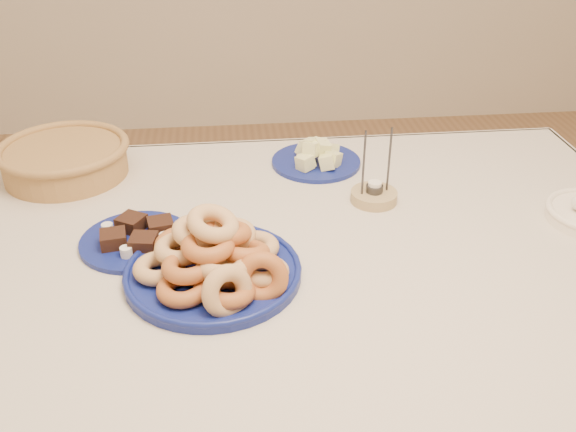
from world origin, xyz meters
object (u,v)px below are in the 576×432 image
Objects in this scene: donut_platter at (214,261)px; brownie_plate at (137,238)px; dining_table at (286,285)px; melon_plate at (316,158)px; wicker_basket at (65,158)px; candle_holder at (374,195)px.

donut_platter reaches higher than brownie_plate.
melon_plate reaches higher than dining_table.
melon_plate is 0.64m from wicker_basket.
brownie_plate is at bearing 173.03° from dining_table.
candle_holder is at bearing -16.35° from wicker_basket.
wicker_basket is (-0.52, 0.39, 0.15)m from dining_table.
melon_plate is 0.64× the size of wicker_basket.
donut_platter is at bearing -41.48° from brownie_plate.
melon_plate is at bearing 117.49° from candle_holder.
wicker_basket reaches higher than dining_table.
candle_holder is (0.23, 0.17, 0.12)m from dining_table.
dining_table is 0.41m from melon_plate.
donut_platter is 0.47m from candle_holder.
dining_table is 6.33× the size of melon_plate.
candle_holder reaches higher than dining_table.
donut_platter reaches higher than melon_plate.
melon_plate is 1.46× the size of candle_holder.
donut_platter is (-0.15, -0.11, 0.15)m from dining_table.
dining_table is at bearing -36.48° from wicker_basket.
wicker_basket is at bearing 178.96° from melon_plate.
dining_table is 0.34m from brownie_plate.
donut_platter is 1.07× the size of wicker_basket.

